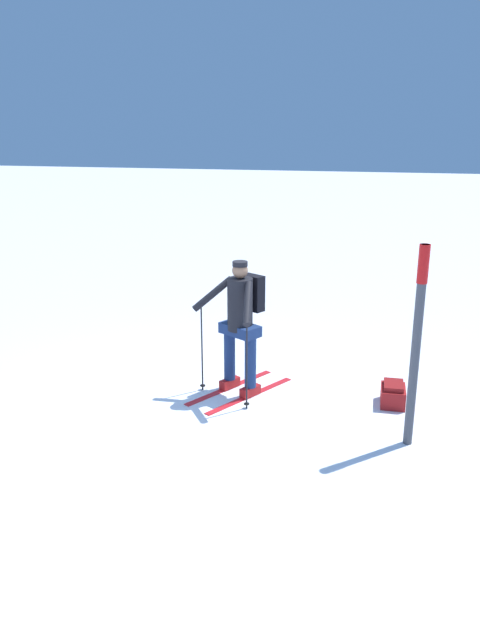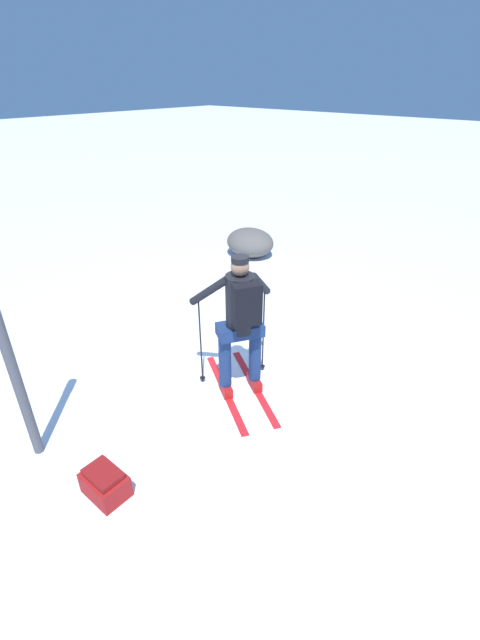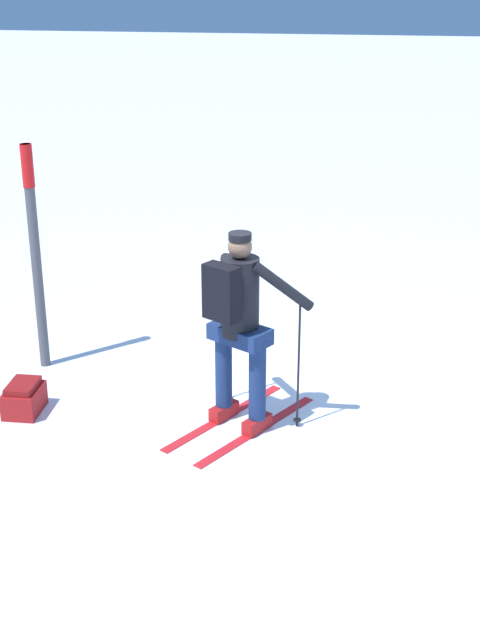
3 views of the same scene
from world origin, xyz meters
The scene contains 4 objects.
ground_plane centered at (0.00, 0.00, 0.00)m, with size 80.00×80.00×0.00m, color white.
skier centered at (-0.60, 0.17, 1.02)m, with size 1.59×1.23×1.78m.
dropped_backpack centered at (-0.66, 2.15, 0.14)m, with size 0.42×0.31×0.29m.
trail_marker centered at (0.33, 2.32, 1.31)m, with size 0.11×0.11×2.25m.
Camera 1 is at (6.84, 1.94, 3.44)m, focal length 35.00 mm.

